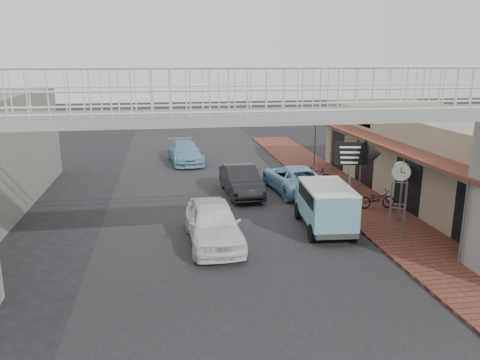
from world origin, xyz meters
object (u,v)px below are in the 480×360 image
object	(u,v)px
dark_sedan	(241,181)
angkot_far	(185,152)
angkot_van	(325,201)
motorcycle_near	(377,199)
angkot_curb	(294,178)
arrow_sign	(371,155)
motorcycle_far	(316,177)
street_clock	(400,175)
white_hatchback	(213,223)

from	to	relation	value
dark_sedan	angkot_far	xyz separation A→B (m)	(-2.36, 7.91, -0.03)
angkot_van	motorcycle_near	distance (m)	3.74
dark_sedan	angkot_far	bearing A→B (deg)	103.87
dark_sedan	motorcycle_near	world-z (taller)	dark_sedan
angkot_curb	arrow_sign	world-z (taller)	arrow_sign
arrow_sign	angkot_curb	bearing A→B (deg)	124.39
motorcycle_far	angkot_van	bearing A→B (deg)	171.05
motorcycle_near	street_clock	world-z (taller)	street_clock
angkot_van	arrow_sign	world-z (taller)	arrow_sign
motorcycle_near	motorcycle_far	size ratio (longest dim) A/B	0.99
angkot_curb	arrow_sign	size ratio (longest dim) A/B	1.50
angkot_curb	motorcycle_near	xyz separation A→B (m)	(2.76, -3.64, -0.15)
motorcycle_far	arrow_sign	world-z (taller)	arrow_sign
white_hatchback	angkot_curb	bearing A→B (deg)	51.06
dark_sedan	arrow_sign	bearing A→B (deg)	-45.58
angkot_curb	angkot_van	size ratio (longest dim) A/B	1.25
white_hatchback	angkot_curb	size ratio (longest dim) A/B	0.93
motorcycle_far	motorcycle_near	bearing A→B (deg)	-154.22
motorcycle_near	arrow_sign	distance (m)	2.53
dark_sedan	angkot_far	size ratio (longest dim) A/B	0.93
white_hatchback	motorcycle_near	distance (m)	8.02
motorcycle_near	angkot_far	bearing A→B (deg)	38.09
white_hatchback	arrow_sign	xyz separation A→B (m)	(6.71, 1.78, 1.96)
angkot_curb	street_clock	xyz separation A→B (m)	(1.97, -6.94, 1.77)
motorcycle_far	angkot_curb	bearing A→B (deg)	115.54
motorcycle_far	street_clock	bearing A→B (deg)	-168.54
white_hatchback	motorcycle_near	bearing A→B (deg)	17.81
angkot_far	angkot_van	world-z (taller)	angkot_van
angkot_van	motorcycle_far	bearing A→B (deg)	79.62
angkot_van	angkot_far	bearing A→B (deg)	114.67
white_hatchback	motorcycle_far	world-z (taller)	white_hatchback
dark_sedan	angkot_curb	xyz separation A→B (m)	(2.78, 0.18, -0.04)
angkot_far	angkot_van	size ratio (longest dim) A/B	1.20
white_hatchback	street_clock	size ratio (longest dim) A/B	1.61
angkot_far	angkot_curb	bearing A→B (deg)	-62.23
motorcycle_near	street_clock	xyz separation A→B (m)	(-0.78, -3.30, 1.92)
angkot_van	arrow_sign	bearing A→B (deg)	30.98
angkot_curb	motorcycle_near	size ratio (longest dim) A/B	3.00
white_hatchback	angkot_van	world-z (taller)	angkot_van
angkot_curb	street_clock	world-z (taller)	street_clock
white_hatchback	angkot_far	xyz separation A→B (m)	(-0.33, 14.03, -0.10)
angkot_van	motorcycle_near	bearing A→B (deg)	37.49
white_hatchback	street_clock	distance (m)	7.02
angkot_curb	angkot_van	distance (m)	5.66
dark_sedan	angkot_van	distance (m)	5.98
street_clock	white_hatchback	bearing A→B (deg)	-160.44
motorcycle_far	street_clock	distance (m)	7.65
angkot_far	street_clock	world-z (taller)	street_clock
motorcycle_near	street_clock	size ratio (longest dim) A/B	0.58
angkot_van	motorcycle_far	distance (m)	6.33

